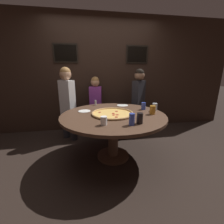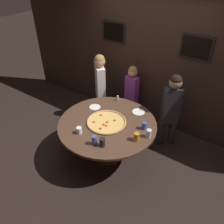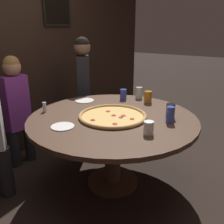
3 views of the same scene
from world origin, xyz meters
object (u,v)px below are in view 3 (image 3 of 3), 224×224
Objects in this scene: drink_cup_by_shaker at (139,93)px; white_plate_far_back at (84,101)px; drink_cup_near_right at (171,111)px; condiment_shaker at (44,107)px; drink_cup_centre_back at (170,115)px; white_plate_near_front at (63,126)px; giant_pizza at (113,116)px; dining_table at (113,129)px; diner_side_left at (84,84)px; drink_cup_front_edge at (149,128)px; drink_cup_beside_pizza at (148,97)px; drink_cup_far_right at (123,94)px; diner_far_right at (17,105)px.

white_plate_far_back is (-0.43, 0.48, -0.06)m from drink_cup_by_shaker.
drink_cup_near_right reaches higher than condiment_shaker.
drink_cup_centre_back reaches higher than white_plate_near_front.
drink_cup_by_shaker reaches higher than giant_pizza.
dining_table is 11.60× the size of drink_cup_near_right.
drink_cup_by_shaker is at bearing 50.71° from diner_side_left.
diner_side_left is at bearing 13.87° from condiment_shaker.
drink_cup_front_edge reaches higher than giant_pizza.
drink_cup_near_right is (-0.34, -0.38, 0.00)m from drink_cup_beside_pizza.
drink_cup_centre_back is at bearing -52.18° from white_plate_near_front.
diner_side_left is at bearing 82.97° from drink_cup_beside_pizza.
drink_cup_beside_pizza reaches higher than giant_pizza.
drink_cup_beside_pizza is 0.61× the size of white_plate_far_back.
drink_cup_front_edge is at bearing -150.22° from drink_cup_by_shaker.
condiment_shaker is at bearing 113.00° from drink_cup_near_right.
drink_cup_far_right is 0.30m from drink_cup_beside_pizza.
giant_pizza reaches higher than white_plate_far_back.
drink_cup_near_right is 1.45m from diner_side_left.
drink_cup_beside_pizza reaches higher than white_plate_far_back.
dining_table is 0.14m from giant_pizza.
drink_cup_centre_back is 0.12× the size of diner_far_right.
drink_cup_near_right reaches higher than drink_cup_by_shaker.
drink_cup_near_right reaches higher than giant_pizza.
drink_cup_far_right reaches higher than giant_pizza.
white_plate_near_front is at bearing 152.03° from dining_table.
drink_cup_centre_back is at bearing -162.36° from drink_cup_near_right.
dining_table is at bearing -70.83° from condiment_shaker.
drink_cup_front_edge is 1.00m from drink_cup_far_right.
drink_cup_front_edge is 0.09× the size of diner_far_right.
diner_side_left reaches higher than drink_cup_far_right.
giant_pizza is at bearing 106.74° from drink_cup_centre_back.
drink_cup_centre_back is at bearing -134.49° from drink_cup_by_shaker.
drink_cup_by_shaker is at bearing -8.47° from white_plate_near_front.
drink_cup_far_right is 0.20m from drink_cup_by_shaker.
drink_cup_by_shaker is (0.72, 0.07, 0.05)m from giant_pizza.
diner_side_left reaches higher than dining_table.
drink_cup_near_right reaches higher than drink_cup_beside_pizza.
diner_side_left reaches higher than drink_cup_near_right.
drink_cup_centre_back is at bearing 29.10° from diner_side_left.
drink_cup_centre_back is 1.07m from white_plate_far_back.
diner_far_right is (-0.80, 1.23, -0.09)m from drink_cup_beside_pizza.
drink_cup_far_right is 0.92× the size of drink_cup_beside_pizza.
diner_far_right reaches higher than drink_cup_by_shaker.
dining_table is 0.63m from white_plate_far_back.
diner_far_right is (-0.91, 1.07, -0.09)m from drink_cup_by_shaker.
white_plate_far_back is at bearing 139.41° from diner_far_right.
condiment_shaker is at bearing 149.49° from drink_cup_far_right.
drink_cup_far_right reaches higher than white_plate_near_front.
drink_cup_beside_pizza is at bearing 42.22° from drink_cup_centre_back.
diner_side_left reaches higher than drink_cup_beside_pizza.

